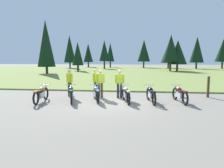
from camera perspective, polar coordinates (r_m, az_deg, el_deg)
The scene contains 14 objects.
ground_plane at distance 11.18m, azimuth -0.36°, elevation -4.96°, with size 140.00×140.00×0.00m, color gray.
grass_moorland at distance 36.34m, azimuth 4.59°, elevation 3.43°, with size 80.00×44.00×0.10m, color olive.
forest_treeline at distance 43.15m, azimuth 12.21°, elevation 9.31°, with size 37.59×26.36×8.45m.
motorcycle_orange at distance 11.68m, azimuth -18.91°, elevation -2.64°, with size 0.62×2.10×0.88m.
motorcycle_british_green at distance 11.42m, azimuth -11.19°, elevation -2.60°, with size 0.87×2.02×0.88m.
motorcycle_sky_blue at distance 11.35m, azimuth -4.36°, elevation -2.55°, with size 0.84×2.03×0.88m.
motorcycle_cream at distance 11.11m, azimuth 3.87°, elevation -2.75°, with size 0.73×2.07×0.88m.
motorcycle_black at distance 11.15m, azimuth 10.68°, elevation -2.82°, with size 0.65×2.09×0.88m.
motorcycle_maroon at distance 11.59m, azimuth 18.17°, elevation -2.68°, with size 0.68×2.09×0.88m.
rider_near_row_end at distance 12.87m, azimuth -11.61°, elevation 0.76°, with size 0.44×0.40×1.67m.
rider_with_back_turned at distance 12.22m, azimuth -3.22°, elevation 0.57°, with size 0.47×0.38×1.67m.
rider_in_hivis_vest at distance 12.79m, azimuth -4.54°, elevation 0.84°, with size 0.39×0.46×1.67m.
rider_checking_bike at distance 12.09m, azimuth 2.10°, elevation 0.50°, with size 0.55×0.25×1.67m.
trail_marker_post at distance 13.66m, azimuth 24.98°, elevation -0.73°, with size 0.12×0.12×1.27m, color #47331E.
Camera 1 is at (1.35, -10.85, 2.32)m, focal length 33.19 mm.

